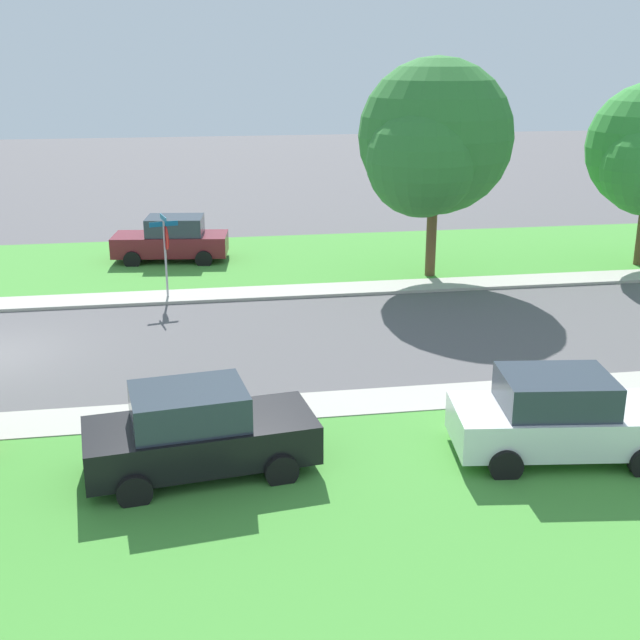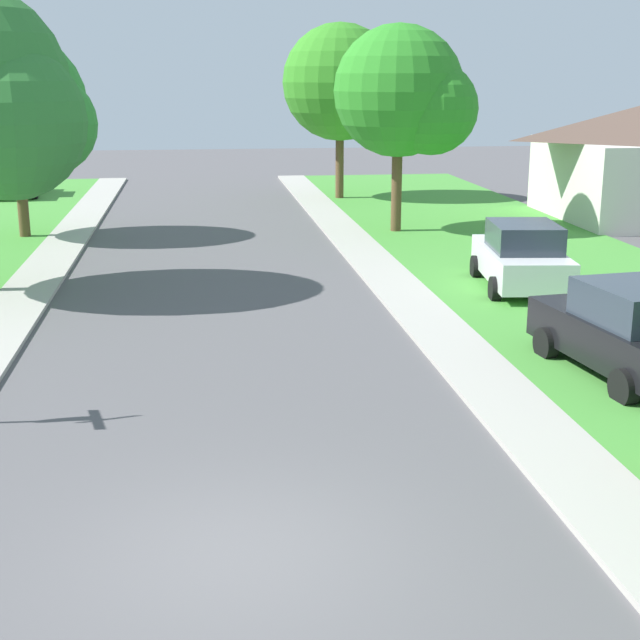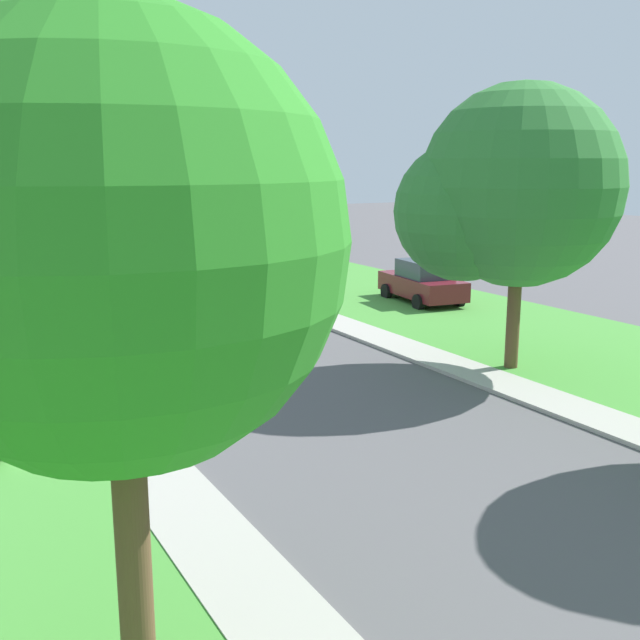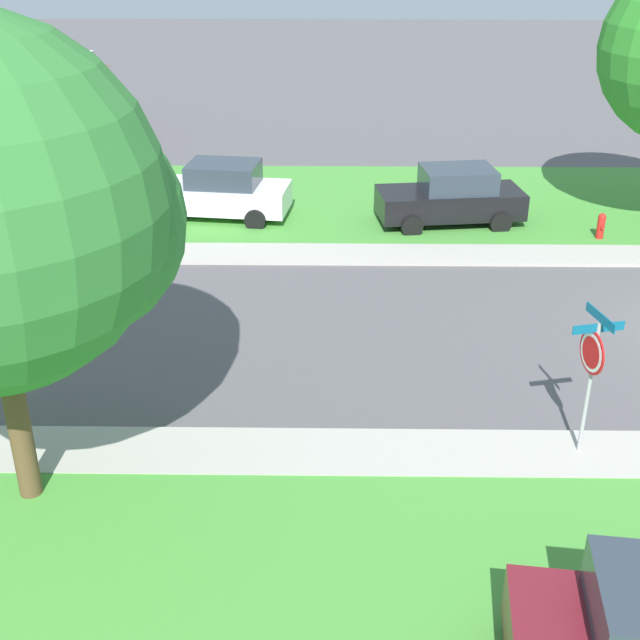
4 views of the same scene
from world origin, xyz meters
name	(u,v)px [view 4 (image 4 of 4)]	position (x,y,z in m)	size (l,w,h in m)	color
sidewalk_east	(226,254)	(4.70, 12.00, 0.05)	(1.40, 56.00, 0.10)	#ADA89E
lawn_east	(243,201)	(9.40, 12.00, 0.04)	(8.00, 56.00, 0.08)	#479338
sidewalk_west	(165,452)	(-4.70, 12.00, 0.05)	(1.40, 56.00, 0.10)	#ADA89E
stop_sign_far_corner	(592,361)	(-4.61, 4.74, 1.89)	(0.90, 0.90, 2.77)	#9E9EA3
car_white_kerbside_mid	(220,191)	(7.79, 12.52, 0.87)	(2.43, 4.49, 1.76)	white
car_black_near_corner	(452,197)	(7.32, 5.48, 0.87)	(2.45, 4.50, 1.76)	black
tree_across_left	(2,211)	(-5.60, 13.76, 4.79)	(5.69, 5.30, 7.61)	brown
fire_hydrant	(601,226)	(6.00, 1.33, 0.44)	(0.38, 0.22, 0.83)	red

